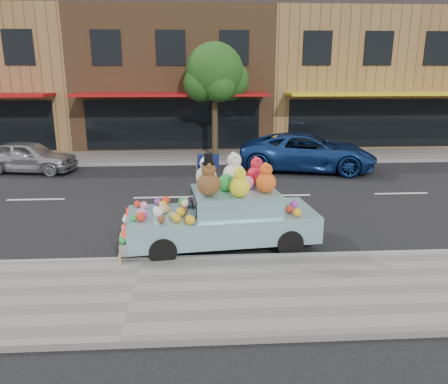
{
  "coord_description": "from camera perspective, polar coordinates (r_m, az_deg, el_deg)",
  "views": [
    {
      "loc": [
        1.23,
        -13.71,
        4.02
      ],
      "look_at": [
        1.81,
        -3.89,
        1.25
      ],
      "focal_mm": 35.0,
      "sensor_mm": 36.0,
      "label": 1
    }
  ],
  "objects": [
    {
      "name": "near_kerb",
      "position": [
        9.64,
        -10.52,
        -8.77
      ],
      "size": [
        60.0,
        0.12,
        0.13
      ],
      "primitive_type": "cube",
      "color": "gray",
      "rests_on": "ground"
    },
    {
      "name": "storefront_mid",
      "position": [
        25.71,
        -6.34,
        14.8
      ],
      "size": [
        10.0,
        9.8,
        7.3
      ],
      "color": "brown",
      "rests_on": "ground"
    },
    {
      "name": "car_silver",
      "position": [
        19.26,
        -24.15,
        4.24
      ],
      "size": [
        3.96,
        2.14,
        1.28
      ],
      "primitive_type": "imported",
      "rotation": [
        0.0,
        0.0,
        1.4
      ],
      "color": "#A6A6AB",
      "rests_on": "ground"
    },
    {
      "name": "storefront_right",
      "position": [
        27.14,
        15.98,
        14.35
      ],
      "size": [
        10.0,
        9.8,
        7.3
      ],
      "color": "olive",
      "rests_on": "ground"
    },
    {
      "name": "far_sidewalk",
      "position": [
        20.63,
        -6.76,
        4.55
      ],
      "size": [
        60.0,
        3.0,
        0.12
      ],
      "primitive_type": "cube",
      "color": "gray",
      "rests_on": "ground"
    },
    {
      "name": "street_tree",
      "position": [
        20.28,
        -1.17,
        14.8
      ],
      "size": [
        3.0,
        2.7,
        5.22
      ],
      "color": "#38281C",
      "rests_on": "ground"
    },
    {
      "name": "near_sidewalk",
      "position": [
        8.32,
        -11.77,
        -13.07
      ],
      "size": [
        60.0,
        3.0,
        0.12
      ],
      "primitive_type": "cube",
      "color": "gray",
      "rests_on": "ground"
    },
    {
      "name": "art_car",
      "position": [
        10.12,
        -0.11,
        -2.79
      ],
      "size": [
        4.64,
        2.21,
        2.29
      ],
      "rotation": [
        0.0,
        0.0,
        0.11
      ],
      "color": "black",
      "rests_on": "ground"
    },
    {
      "name": "car_blue",
      "position": [
        18.27,
        10.85,
        5.17
      ],
      "size": [
        5.91,
        3.7,
        1.52
      ],
      "primitive_type": "imported",
      "rotation": [
        0.0,
        0.0,
        1.34
      ],
      "color": "navy",
      "rests_on": "ground"
    },
    {
      "name": "ground",
      "position": [
        14.34,
        -8.16,
        -0.72
      ],
      "size": [
        120.0,
        120.0,
        0.0
      ],
      "primitive_type": "plane",
      "color": "black",
      "rests_on": "ground"
    },
    {
      "name": "far_kerb",
      "position": [
        19.16,
        -7.0,
        3.7
      ],
      "size": [
        60.0,
        0.12,
        0.13
      ],
      "primitive_type": "cube",
      "color": "gray",
      "rests_on": "ground"
    }
  ]
}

